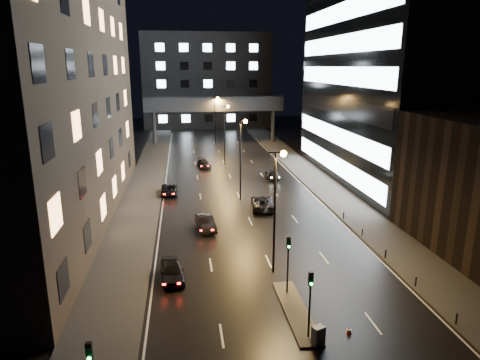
{
  "coord_description": "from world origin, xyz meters",
  "views": [
    {
      "loc": [
        -6.99,
        -23.33,
        16.35
      ],
      "look_at": [
        -0.78,
        22.64,
        4.0
      ],
      "focal_mm": 32.0,
      "sensor_mm": 36.0,
      "label": 1
    }
  ],
  "objects_px": {
    "car_away_b": "(206,223)",
    "car_away_c": "(169,190)",
    "car_away_a": "(172,271)",
    "car_away_d": "(204,164)",
    "car_toward_a": "(262,203)",
    "car_toward_b": "(272,174)",
    "utility_cabinet": "(318,335)"
  },
  "relations": [
    {
      "from": "car_toward_a",
      "to": "car_toward_b",
      "type": "height_order",
      "value": "car_toward_a"
    },
    {
      "from": "car_away_a",
      "to": "car_away_c",
      "type": "bearing_deg",
      "value": 85.37
    },
    {
      "from": "car_away_a",
      "to": "car_away_d",
      "type": "relative_size",
      "value": 0.99
    },
    {
      "from": "car_toward_a",
      "to": "car_away_c",
      "type": "bearing_deg",
      "value": -27.22
    },
    {
      "from": "car_away_a",
      "to": "car_away_d",
      "type": "distance_m",
      "value": 38.85
    },
    {
      "from": "car_away_b",
      "to": "car_away_c",
      "type": "relative_size",
      "value": 0.96
    },
    {
      "from": "car_away_c",
      "to": "car_away_d",
      "type": "height_order",
      "value": "car_away_c"
    },
    {
      "from": "car_away_b",
      "to": "car_toward_a",
      "type": "bearing_deg",
      "value": 31.35
    },
    {
      "from": "car_away_c",
      "to": "car_toward_a",
      "type": "bearing_deg",
      "value": -33.77
    },
    {
      "from": "car_away_a",
      "to": "utility_cabinet",
      "type": "xyz_separation_m",
      "value": [
        8.9,
        -9.56,
        -0.04
      ]
    },
    {
      "from": "car_away_a",
      "to": "car_away_b",
      "type": "xyz_separation_m",
      "value": [
        3.25,
        10.41,
        -0.01
      ]
    },
    {
      "from": "car_away_c",
      "to": "car_toward_b",
      "type": "relative_size",
      "value": 1.01
    },
    {
      "from": "car_away_c",
      "to": "car_toward_a",
      "type": "height_order",
      "value": "car_toward_a"
    },
    {
      "from": "car_away_a",
      "to": "car_away_c",
      "type": "distance_m",
      "value": 23.46
    },
    {
      "from": "car_away_b",
      "to": "car_toward_b",
      "type": "relative_size",
      "value": 0.97
    },
    {
      "from": "car_away_c",
      "to": "utility_cabinet",
      "type": "bearing_deg",
      "value": -74.09
    },
    {
      "from": "car_toward_a",
      "to": "car_away_b",
      "type": "bearing_deg",
      "value": 45.39
    },
    {
      "from": "car_away_c",
      "to": "car_away_d",
      "type": "bearing_deg",
      "value": 70.0
    },
    {
      "from": "car_away_d",
      "to": "utility_cabinet",
      "type": "distance_m",
      "value": 48.34
    },
    {
      "from": "car_away_c",
      "to": "car_toward_b",
      "type": "bearing_deg",
      "value": 22.3
    },
    {
      "from": "car_away_d",
      "to": "car_toward_b",
      "type": "height_order",
      "value": "car_toward_b"
    },
    {
      "from": "car_away_b",
      "to": "car_toward_a",
      "type": "height_order",
      "value": "car_toward_a"
    },
    {
      "from": "car_away_d",
      "to": "car_away_c",
      "type": "bearing_deg",
      "value": -116.72
    },
    {
      "from": "car_away_d",
      "to": "car_toward_a",
      "type": "distance_m",
      "value": 23.13
    },
    {
      "from": "car_away_a",
      "to": "car_away_b",
      "type": "distance_m",
      "value": 10.9
    },
    {
      "from": "car_away_c",
      "to": "car_toward_b",
      "type": "xyz_separation_m",
      "value": [
        15.13,
        6.35,
        0.02
      ]
    },
    {
      "from": "car_toward_b",
      "to": "car_away_b",
      "type": "bearing_deg",
      "value": 66.4
    },
    {
      "from": "car_away_b",
      "to": "car_toward_b",
      "type": "xyz_separation_m",
      "value": [
        11.09,
        19.39,
        -0.07
      ]
    },
    {
      "from": "car_away_c",
      "to": "utility_cabinet",
      "type": "height_order",
      "value": "car_away_c"
    },
    {
      "from": "car_away_c",
      "to": "car_away_a",
      "type": "bearing_deg",
      "value": -88.51
    },
    {
      "from": "car_away_a",
      "to": "car_away_d",
      "type": "height_order",
      "value": "car_away_a"
    },
    {
      "from": "car_away_b",
      "to": "car_away_d",
      "type": "xyz_separation_m",
      "value": [
        1.32,
        28.18,
        -0.1
      ]
    }
  ]
}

